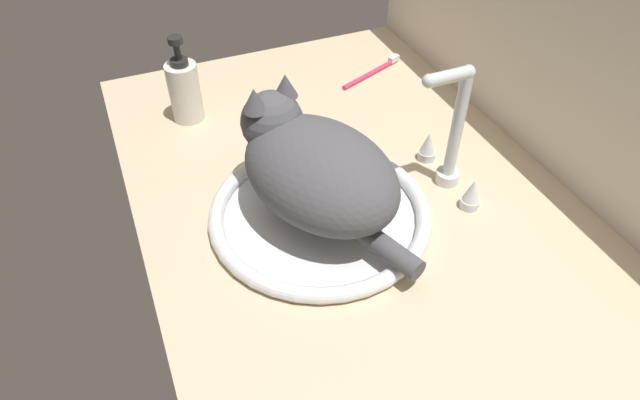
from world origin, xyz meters
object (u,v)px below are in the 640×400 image
object	(u,v)px
faucet	(451,142)
soap_pump_bottle	(185,90)
cat	(312,165)
sink_basin	(320,213)
toothbrush	(373,72)

from	to	relation	value
faucet	soap_pump_bottle	distance (cm)	51.32
cat	sink_basin	bearing A→B (deg)	20.33
faucet	toothbrush	distance (cm)	38.59
sink_basin	faucet	distance (cm)	24.37
soap_pump_bottle	cat	bearing A→B (deg)	19.69
sink_basin	soap_pump_bottle	xyz separation A→B (cm)	(-36.31, -13.01, 5.24)
cat	toothbrush	size ratio (longest dim) A/B	2.11
faucet	soap_pump_bottle	size ratio (longest dim) A/B	1.30
sink_basin	faucet	world-z (taller)	faucet
faucet	cat	world-z (taller)	faucet
faucet	toothbrush	xyz separation A→B (cm)	(-37.41, 5.05, -7.98)
sink_basin	cat	xyz separation A→B (cm)	(-1.74, -0.65, 8.80)
sink_basin	soap_pump_bottle	distance (cm)	38.93
sink_basin	soap_pump_bottle	world-z (taller)	soap_pump_bottle
soap_pump_bottle	toothbrush	distance (cm)	41.66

